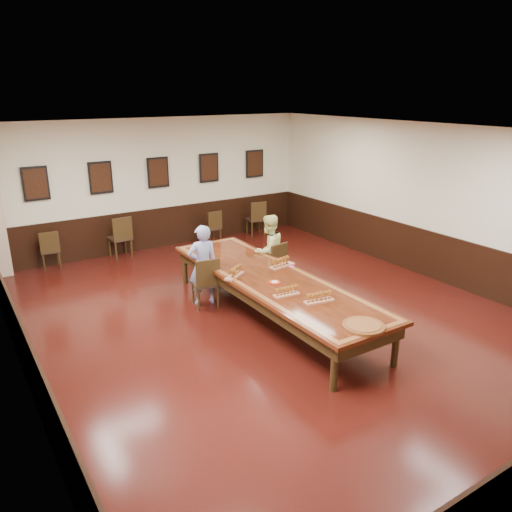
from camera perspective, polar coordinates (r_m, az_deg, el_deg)
floor at (r=8.90m, az=1.75°, el=-7.04°), size 8.00×10.00×0.02m
ceiling at (r=8.05m, az=1.98°, el=14.09°), size 8.00×10.00×0.02m
wall_back at (r=12.68m, az=-11.17°, el=8.06°), size 8.00×0.02×3.20m
wall_left at (r=7.00m, az=-26.36°, el=-2.08°), size 0.02×10.00×3.20m
wall_right at (r=11.05m, az=19.37°, el=5.83°), size 0.02×10.00×3.20m
chair_man at (r=9.22m, az=-5.85°, el=-2.91°), size 0.52×0.55×0.95m
chair_woman at (r=10.07m, az=1.86°, el=-0.96°), size 0.52×0.55×0.94m
spare_chair_a at (r=12.06m, az=-22.54°, el=0.74°), size 0.44×0.47×0.87m
spare_chair_b at (r=12.28m, az=-15.31°, el=2.15°), size 0.51×0.55×1.01m
spare_chair_c at (r=13.04m, az=-5.11°, el=3.36°), size 0.44×0.48×0.87m
spare_chair_d at (r=13.70m, az=-0.04°, el=4.38°), size 0.53×0.56×0.96m
person_man at (r=9.21m, az=-6.10°, el=-1.05°), size 0.61×0.45×1.52m
person_woman at (r=10.06m, az=1.47°, el=0.61°), size 0.82×0.69×1.48m
pink_phone at (r=9.14m, az=3.93°, el=-1.18°), size 0.12×0.17×0.01m
wainscoting at (r=8.70m, az=1.78°, el=-4.01°), size 8.00×10.00×1.00m
conference_table at (r=8.65m, az=1.79°, el=-3.33°), size 1.40×5.00×0.76m
posters at (r=12.57m, az=-11.13°, el=9.35°), size 6.14×0.04×0.74m
flight_a at (r=8.62m, az=-2.43°, el=-1.85°), size 0.48×0.37×0.18m
flight_b at (r=9.09m, az=2.98°, el=-0.72°), size 0.53×0.22×0.19m
flight_c at (r=7.85m, az=3.50°, el=-4.03°), size 0.44×0.17×0.16m
flight_d at (r=7.66m, az=7.24°, el=-4.70°), size 0.48×0.22×0.17m
red_plate_grp at (r=8.36m, az=2.14°, el=-3.04°), size 0.21×0.21×0.03m
carved_platter at (r=7.01m, az=12.19°, el=-7.81°), size 0.73×0.73×0.05m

